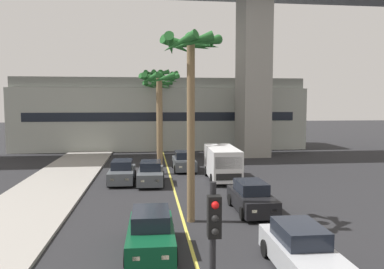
% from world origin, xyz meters
% --- Properties ---
extents(lane_stripe_center, '(0.14, 56.00, 0.01)m').
position_xyz_m(lane_stripe_center, '(0.00, 24.00, 0.00)').
color(lane_stripe_center, '#DBCC4C').
rests_on(lane_stripe_center, ground).
extents(pier_building_backdrop, '(34.24, 8.04, 8.47)m').
position_xyz_m(pier_building_backdrop, '(0.00, 46.91, 4.17)').
color(pier_building_backdrop, '#ADB2A8').
rests_on(pier_building_backdrop, ground).
extents(car_queue_front, '(1.88, 4.12, 1.56)m').
position_xyz_m(car_queue_front, '(3.65, 18.72, 0.72)').
color(car_queue_front, black).
rests_on(car_queue_front, ground).
extents(car_queue_second, '(1.95, 4.16, 1.56)m').
position_xyz_m(car_queue_second, '(-1.47, 25.97, 0.72)').
color(car_queue_second, '#4C5156').
rests_on(car_queue_second, ground).
extents(car_queue_third, '(1.87, 4.12, 1.56)m').
position_xyz_m(car_queue_third, '(3.40, 11.84, 0.72)').
color(car_queue_third, '#B7BABF').
rests_on(car_queue_third, ground).
extents(car_queue_fourth, '(1.87, 4.12, 1.56)m').
position_xyz_m(car_queue_fourth, '(-3.48, 26.64, 0.72)').
color(car_queue_fourth, '#4C5156').
rests_on(car_queue_fourth, ground).
extents(car_queue_fifth, '(1.87, 4.12, 1.56)m').
position_xyz_m(car_queue_fifth, '(1.30, 30.91, 0.72)').
color(car_queue_fifth, '#4C5156').
rests_on(car_queue_fifth, ground).
extents(car_queue_sixth, '(1.87, 4.12, 1.56)m').
position_xyz_m(car_queue_sixth, '(-1.55, 14.07, 0.72)').
color(car_queue_sixth, '#0C4728').
rests_on(car_queue_sixth, ground).
extents(delivery_van, '(2.27, 5.30, 2.36)m').
position_xyz_m(delivery_van, '(3.69, 26.68, 1.29)').
color(delivery_van, white).
rests_on(delivery_van, ground).
extents(traffic_light_median_near, '(0.24, 0.37, 4.20)m').
position_xyz_m(traffic_light_median_near, '(-0.46, 6.76, 2.71)').
color(traffic_light_median_near, black).
rests_on(traffic_light_median_near, ground).
extents(palm_tree_near_median, '(2.94, 2.97, 8.83)m').
position_xyz_m(palm_tree_near_median, '(0.38, 17.48, 7.18)').
color(palm_tree_near_median, brown).
rests_on(palm_tree_near_median, ground).
extents(palm_tree_mid_median, '(3.28, 3.26, 8.00)m').
position_xyz_m(palm_tree_mid_median, '(-0.73, 29.47, 6.35)').
color(palm_tree_mid_median, brown).
rests_on(palm_tree_mid_median, ground).
extents(palm_tree_far_median, '(3.45, 3.53, 8.79)m').
position_xyz_m(palm_tree_far_median, '(-0.40, 36.93, 7.37)').
color(palm_tree_far_median, brown).
rests_on(palm_tree_far_median, ground).
extents(palm_tree_farthest_median, '(3.39, 3.52, 8.07)m').
position_xyz_m(palm_tree_farthest_median, '(-0.57, 41.99, 6.65)').
color(palm_tree_farthest_median, brown).
rests_on(palm_tree_farthest_median, ground).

